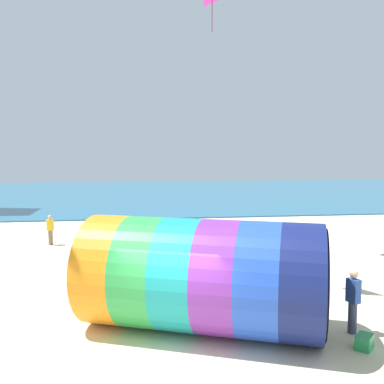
% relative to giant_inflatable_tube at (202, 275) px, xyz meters
% --- Properties ---
extents(ground_plane, '(120.00, 120.00, 0.00)m').
position_rel_giant_inflatable_tube_xyz_m(ground_plane, '(-1.09, -1.45, -1.57)').
color(ground_plane, beige).
extents(sea, '(120.00, 40.00, 0.10)m').
position_rel_giant_inflatable_tube_xyz_m(sea, '(-1.09, 40.05, -1.52)').
color(sea, '#236084').
rests_on(sea, ground).
extents(giant_inflatable_tube, '(7.23, 5.36, 3.14)m').
position_rel_giant_inflatable_tube_xyz_m(giant_inflatable_tube, '(0.00, 0.00, 0.00)').
color(giant_inflatable_tube, orange).
rests_on(giant_inflatable_tube, ground).
extents(kite_handler, '(0.32, 0.41, 1.79)m').
position_rel_giant_inflatable_tube_xyz_m(kite_handler, '(4.08, -0.74, -0.65)').
color(kite_handler, '#383D56').
rests_on(kite_handler, ground).
extents(bystander_near_water, '(0.41, 0.33, 1.63)m').
position_rel_giant_inflatable_tube_xyz_m(bystander_near_water, '(-6.37, 12.03, -0.75)').
color(bystander_near_water, '#726651').
rests_on(bystander_near_water, ground).
extents(cooler_box, '(0.62, 0.63, 0.36)m').
position_rel_giant_inflatable_tube_xyz_m(cooler_box, '(3.91, -1.67, -1.39)').
color(cooler_box, '#268C4C').
rests_on(cooler_box, ground).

